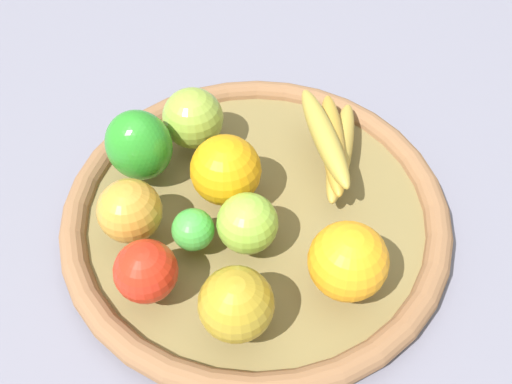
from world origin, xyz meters
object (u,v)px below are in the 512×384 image
(apple_3, at_px, (193,118))
(bell_pepper, at_px, (139,145))
(apple_1, at_px, (130,211))
(apple_2, at_px, (247,223))
(orange_0, at_px, (226,170))
(apple_4, at_px, (146,271))
(apple_0, at_px, (236,304))
(banana_bunch, at_px, (333,143))
(orange_1, at_px, (348,261))
(lime_0, at_px, (193,230))

(apple_3, xyz_separation_m, bell_pepper, (0.03, -0.08, 0.01))
(apple_1, bearing_deg, apple_2, 61.17)
(orange_0, bearing_deg, apple_3, -175.73)
(apple_3, relative_size, bell_pepper, 0.84)
(bell_pepper, bearing_deg, orange_0, 176.00)
(apple_4, xyz_separation_m, apple_1, (-0.08, 0.00, 0.00))
(apple_0, relative_size, bell_pepper, 0.82)
(apple_2, distance_m, apple_3, 0.17)
(banana_bunch, bearing_deg, orange_1, -22.38)
(apple_2, height_order, banana_bunch, apple_2)
(orange_0, relative_size, bell_pepper, 0.90)
(banana_bunch, bearing_deg, apple_4, -69.87)
(apple_4, relative_size, apple_0, 0.88)
(orange_0, height_order, apple_1, orange_0)
(apple_2, xyz_separation_m, orange_1, (0.09, 0.08, 0.01))
(lime_0, xyz_separation_m, bell_pepper, (-0.12, -0.02, 0.02))
(apple_3, height_order, apple_4, apple_3)
(lime_0, bearing_deg, banana_bunch, 106.10)
(orange_1, relative_size, lime_0, 1.75)
(bell_pepper, bearing_deg, apple_4, 113.93)
(apple_1, bearing_deg, bell_pepper, 157.89)
(lime_0, bearing_deg, apple_0, 4.75)
(apple_3, bearing_deg, lime_0, -18.38)
(lime_0, relative_size, bell_pepper, 0.52)
(orange_0, relative_size, apple_1, 1.15)
(apple_4, relative_size, orange_0, 0.80)
(apple_2, distance_m, lime_0, 0.06)
(orange_1, xyz_separation_m, apple_4, (-0.07, -0.19, -0.01))
(bell_pepper, bearing_deg, apple_0, 135.04)
(lime_0, height_order, bell_pepper, bell_pepper)
(orange_1, height_order, orange_0, same)
(apple_3, height_order, bell_pepper, bell_pepper)
(apple_3, xyz_separation_m, apple_0, (0.26, -0.04, -0.00))
(lime_0, bearing_deg, bell_pepper, -168.88)
(apple_3, bearing_deg, orange_1, 17.00)
(orange_0, bearing_deg, apple_0, -16.77)
(apple_3, relative_size, orange_1, 0.93)
(bell_pepper, bearing_deg, apple_2, 155.65)
(apple_0, xyz_separation_m, orange_0, (-0.16, 0.05, 0.00))
(apple_3, relative_size, apple_1, 1.07)
(apple_2, bearing_deg, bell_pepper, -151.22)
(apple_1, relative_size, banana_bunch, 0.41)
(apple_0, distance_m, apple_1, 0.17)
(orange_0, xyz_separation_m, lime_0, (0.05, -0.06, -0.02))
(apple_1, xyz_separation_m, bell_pepper, (-0.08, 0.03, 0.01))
(lime_0, bearing_deg, apple_4, -58.33)
(banana_bunch, bearing_deg, orange_0, -88.18)
(apple_2, relative_size, banana_bunch, 0.39)
(apple_2, relative_size, orange_1, 0.82)
(apple_2, xyz_separation_m, apple_1, (-0.06, -0.11, 0.00))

